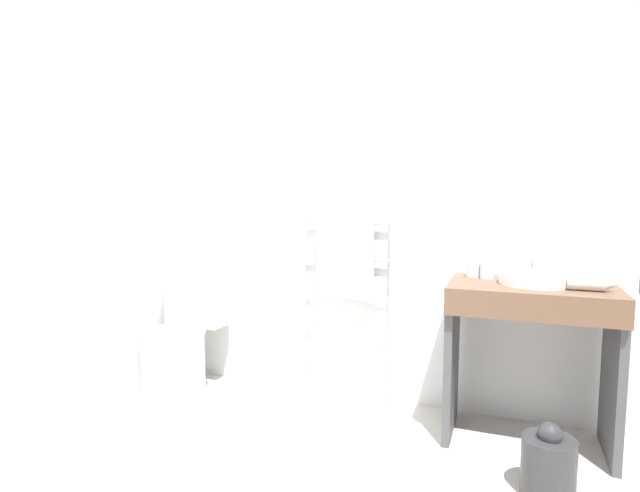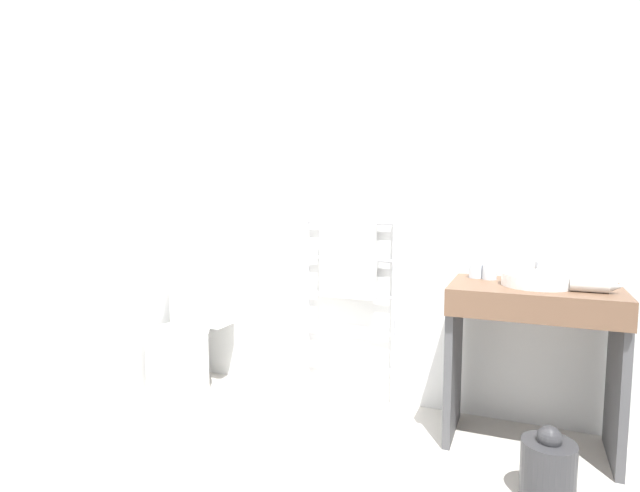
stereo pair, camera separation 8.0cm
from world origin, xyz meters
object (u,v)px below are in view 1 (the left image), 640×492
at_px(toilet, 180,345).
at_px(trash_bin, 548,465).
at_px(hair_dryer, 588,283).
at_px(sink_basin, 535,278).
at_px(cup_near_wall, 473,270).
at_px(cup_near_edge, 487,271).
at_px(towel_radiator, 345,272).

height_order(toilet, trash_bin, toilet).
bearing_deg(hair_dryer, sink_basin, 163.00).
distance_m(sink_basin, cup_near_wall, 0.34).
bearing_deg(cup_near_wall, toilet, -172.28).
xyz_separation_m(hair_dryer, trash_bin, (-0.17, -0.42, -0.74)).
height_order(cup_near_wall, hair_dryer, cup_near_wall).
bearing_deg(trash_bin, toilet, 169.99).
relative_size(cup_near_wall, trash_bin, 0.24).
bearing_deg(hair_dryer, cup_near_edge, 158.92).
bearing_deg(toilet, sink_basin, 2.99).
relative_size(toilet, cup_near_edge, 10.09).
bearing_deg(cup_near_wall, cup_near_edge, -18.06).
xyz_separation_m(sink_basin, cup_near_edge, (-0.24, 0.11, 0.01)).
height_order(toilet, hair_dryer, hair_dryer).
bearing_deg(cup_near_wall, trash_bin, -59.23).
xyz_separation_m(toilet, trash_bin, (2.18, -0.38, -0.18)).
bearing_deg(towel_radiator, toilet, -163.23).
height_order(cup_near_wall, trash_bin, cup_near_wall).
xyz_separation_m(towel_radiator, sink_basin, (1.09, -0.20, 0.06)).
distance_m(towel_radiator, sink_basin, 1.11).
relative_size(towel_radiator, cup_near_edge, 15.01).
relative_size(sink_basin, cup_near_wall, 4.29).
bearing_deg(cup_near_edge, sink_basin, -24.92).
bearing_deg(towel_radiator, hair_dryer, -11.63).
height_order(sink_basin, cup_near_wall, cup_near_wall).
height_order(cup_near_wall, cup_near_edge, cup_near_wall).
xyz_separation_m(sink_basin, trash_bin, (0.06, -0.50, -0.74)).
bearing_deg(trash_bin, towel_radiator, 148.85).
bearing_deg(cup_near_edge, trash_bin, -63.54).
bearing_deg(cup_near_edge, cup_near_wall, 161.94).
bearing_deg(trash_bin, hair_dryer, 67.94).
bearing_deg(towel_radiator, trash_bin, -31.15).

